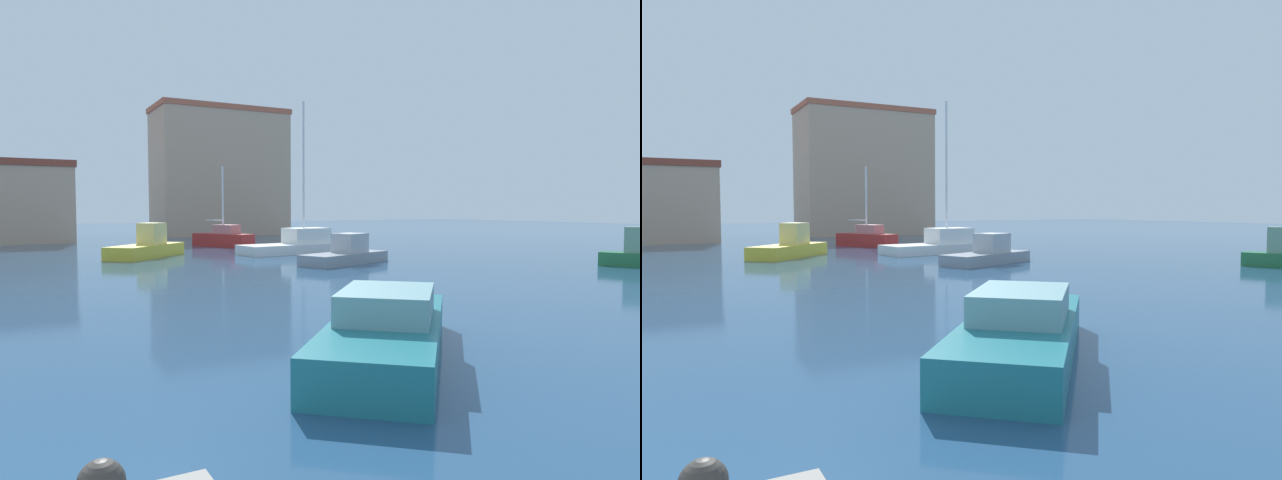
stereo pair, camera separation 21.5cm
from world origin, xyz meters
TOP-DOWN VIEW (x-y plane):
  - water at (15.00, 20.00)m, footprint 160.00×160.00m
  - sailboat_white_far_left at (16.96, 24.55)m, footprint 8.10×3.27m
  - motorboat_teal_center_channel at (7.47, 3.18)m, footprint 5.24×5.51m
  - motorboat_grey_behind_lamppost at (15.68, 17.81)m, footprint 5.19×3.38m
  - sailboat_red_outer_mooring at (14.55, 31.91)m, footprint 3.30×4.71m
  - motorboat_yellow_near_pier at (8.17, 25.87)m, footprint 4.80×4.92m
  - yacht_club at (20.04, 48.65)m, footprint 12.56×6.98m

SIDE VIEW (x-z plane):
  - water at x=15.00m, z-range 0.00..0.00m
  - motorboat_grey_behind_lamppost at x=15.68m, z-range -0.26..1.16m
  - motorboat_teal_center_channel at x=7.47m, z-range -0.14..1.07m
  - sailboat_white_far_left at x=16.96m, z-range -3.91..4.93m
  - motorboat_yellow_near_pier at x=8.17m, z-range -0.38..1.44m
  - sailboat_red_outer_mooring at x=14.55m, z-range -2.14..3.32m
  - yacht_club at x=20.04m, z-range 0.01..12.34m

